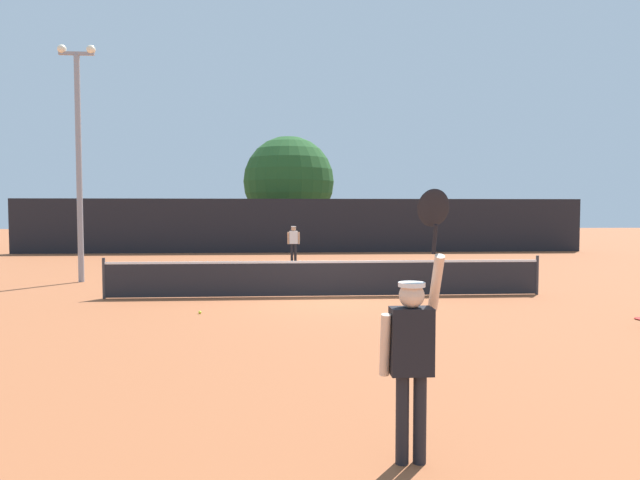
% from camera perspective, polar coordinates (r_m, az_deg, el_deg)
% --- Properties ---
extents(ground_plane, '(120.00, 120.00, 0.00)m').
position_cam_1_polar(ground_plane, '(15.17, 0.61, -5.73)').
color(ground_plane, '#9E5633').
extents(tennis_net, '(11.73, 0.08, 1.07)m').
position_cam_1_polar(tennis_net, '(15.10, 0.61, -3.81)').
color(tennis_net, '#232328').
rests_on(tennis_net, ground).
extents(perimeter_fence, '(31.59, 0.12, 2.98)m').
position_cam_1_polar(perimeter_fence, '(31.17, -1.66, 1.46)').
color(perimeter_fence, black).
rests_on(perimeter_fence, ground).
extents(player_serving, '(0.68, 0.39, 2.49)m').
position_cam_1_polar(player_serving, '(5.21, 9.35, -10.32)').
color(player_serving, black).
rests_on(player_serving, ground).
extents(player_receiving, '(0.57, 0.24, 1.61)m').
position_cam_1_polar(player_receiving, '(25.79, -2.69, 0.02)').
color(player_receiving, white).
rests_on(player_receiving, ground).
extents(tennis_ball, '(0.07, 0.07, 0.07)m').
position_cam_1_polar(tennis_ball, '(12.90, -12.07, -7.18)').
color(tennis_ball, '#CCE033').
rests_on(tennis_ball, ground).
extents(light_pole, '(1.18, 0.28, 7.56)m').
position_cam_1_polar(light_pole, '(19.80, -23.25, 8.64)').
color(light_pole, gray).
rests_on(light_pole, ground).
extents(large_tree, '(5.88, 5.88, 7.16)m').
position_cam_1_polar(large_tree, '(36.87, -3.18, 5.90)').
color(large_tree, brown).
rests_on(large_tree, ground).
extents(parked_car_near, '(2.29, 4.36, 1.69)m').
position_cam_1_polar(parked_car_near, '(38.18, -6.91, 0.64)').
color(parked_car_near, '#B7B7BC').
rests_on(parked_car_near, ground).
extents(parked_car_mid, '(2.14, 4.30, 1.69)m').
position_cam_1_polar(parked_car_mid, '(39.17, 7.07, 0.69)').
color(parked_car_mid, white).
rests_on(parked_car_mid, ground).
extents(parked_car_far, '(2.31, 4.37, 1.69)m').
position_cam_1_polar(parked_car_far, '(40.51, 11.50, 0.73)').
color(parked_car_far, '#B7B7BC').
rests_on(parked_car_far, ground).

